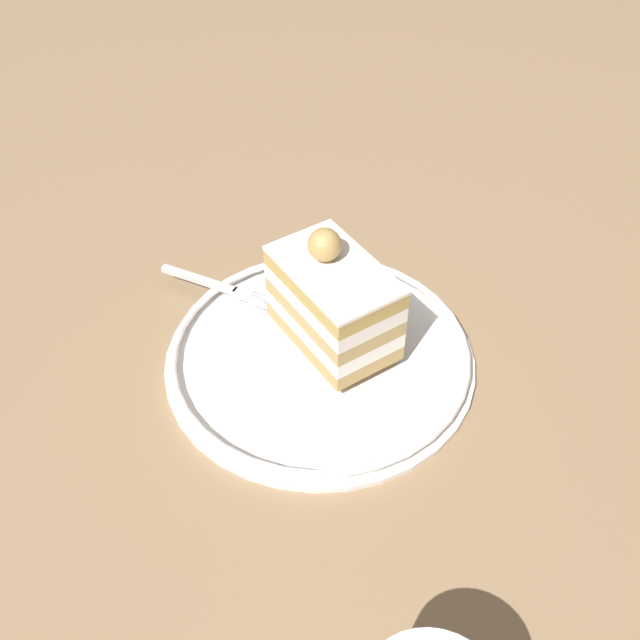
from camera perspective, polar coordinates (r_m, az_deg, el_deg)
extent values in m
plane|color=#8C6E4D|center=(0.59, -3.50, -3.06)|extent=(2.40, 2.40, 0.00)
cylinder|color=white|center=(0.58, 0.00, -2.82)|extent=(0.24, 0.24, 0.01)
torus|color=white|center=(0.58, 0.00, -2.35)|extent=(0.23, 0.23, 0.01)
cube|color=tan|center=(0.58, 0.99, -0.68)|extent=(0.10, 0.06, 0.01)
cube|color=white|center=(0.57, 1.01, 0.24)|extent=(0.10, 0.06, 0.01)
cube|color=tan|center=(0.56, 1.03, 1.18)|extent=(0.10, 0.06, 0.01)
cube|color=white|center=(0.56, 1.04, 2.15)|extent=(0.10, 0.06, 0.01)
cube|color=tan|center=(0.55, 1.06, 3.16)|extent=(0.10, 0.06, 0.01)
cube|color=white|center=(0.54, 1.07, 3.79)|extent=(0.10, 0.06, 0.00)
sphere|color=tan|center=(0.54, 0.57, 5.41)|extent=(0.02, 0.02, 0.02)
cube|color=silver|center=(0.64, -9.04, 3.01)|extent=(0.06, 0.04, 0.00)
cube|color=silver|center=(0.62, -5.81, 1.96)|extent=(0.02, 0.02, 0.00)
cube|color=silver|center=(0.61, -4.15, 1.06)|extent=(0.03, 0.02, 0.00)
cube|color=silver|center=(0.61, -4.00, 1.26)|extent=(0.03, 0.02, 0.00)
cube|color=silver|center=(0.61, -3.85, 1.45)|extent=(0.03, 0.02, 0.00)
cube|color=silver|center=(0.61, -3.71, 1.64)|extent=(0.03, 0.02, 0.00)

